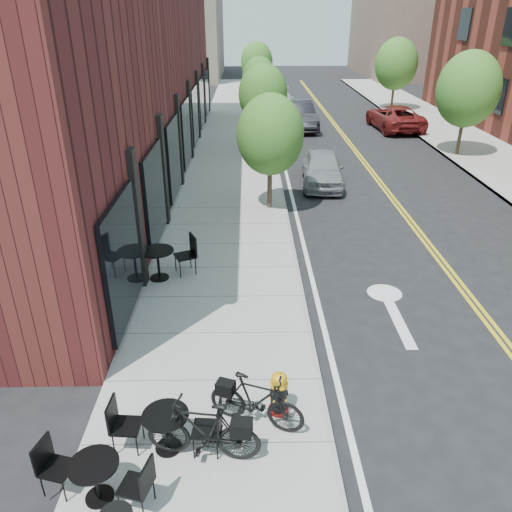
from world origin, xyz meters
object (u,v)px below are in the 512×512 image
object	(u,v)px
fire_hydrant	(279,393)
bistro_set_a	(96,476)
parked_car_c	(278,101)
bistro_set_b	(166,426)
bicycle_right	(256,401)
bistro_set_c	(158,260)
parked_car_b	(298,115)
parked_car_far	(394,117)
parked_car_a	(322,168)
bicycle_left	(203,430)

from	to	relation	value
fire_hydrant	bistro_set_a	xyz separation A→B (m)	(-2.59, -1.65, 0.05)
parked_car_c	bistro_set_b	bearing A→B (deg)	-96.67
bistro_set_a	bistro_set_b	world-z (taller)	bistro_set_b
bistro_set_a	bicycle_right	bearing A→B (deg)	46.41
bicycle_right	bistro_set_a	size ratio (longest dim) A/B	0.99
bistro_set_b	bistro_set_c	distance (m)	5.59
bicycle_right	bistro_set_c	size ratio (longest dim) A/B	0.84
bistro_set_a	bistro_set_b	size ratio (longest dim) A/B	0.98
bistro_set_a	parked_car_b	distance (m)	25.31
parked_car_far	bistro_set_a	bearing A→B (deg)	62.39
parked_car_a	parked_car_far	distance (m)	11.63
bistro_set_a	bistro_set_c	xyz separation A→B (m)	(-0.16, 6.37, 0.08)
parked_car_a	parked_car_c	xyz separation A→B (m)	(-0.80, 16.24, 0.05)
parked_car_far	bistro_set_c	bearing A→B (deg)	55.08
parked_car_b	bicycle_right	bearing A→B (deg)	-102.22
parked_car_b	bicycle_left	bearing A→B (deg)	-103.90
bicycle_right	bistro_set_b	world-z (taller)	bicycle_right
bistro_set_b	parked_car_c	xyz separation A→B (m)	(3.40, 29.65, 0.14)
bistro_set_a	parked_car_far	bearing A→B (deg)	81.65
bicycle_right	parked_car_c	size ratio (longest dim) A/B	0.33
parked_car_a	bistro_set_c	bearing A→B (deg)	-118.34
bistro_set_b	parked_car_a	xyz separation A→B (m)	(4.20, 13.41, 0.09)
bistro_set_c	parked_car_far	world-z (taller)	parked_car_far
bistro_set_c	parked_car_b	size ratio (longest dim) A/B	0.41
parked_car_a	parked_car_b	world-z (taller)	parked_car_b
bistro_set_b	parked_car_far	world-z (taller)	parked_car_far
bicycle_left	fire_hydrant	bearing A→B (deg)	137.03
bicycle_right	parked_car_far	bearing A→B (deg)	0.86
bicycle_left	parked_car_b	size ratio (longest dim) A/B	0.37
bistro_set_b	parked_car_a	size ratio (longest dim) A/B	0.43
bistro_set_c	bicycle_left	bearing A→B (deg)	-98.50
bistro_set_b	parked_car_far	distance (m)	25.56
parked_car_b	bistro_set_c	bearing A→B (deg)	-111.09
parked_car_a	parked_car_c	size ratio (longest dim) A/B	0.79
bicycle_left	bicycle_right	xyz separation A→B (m)	(0.80, 0.65, -0.04)
bicycle_right	parked_car_b	bearing A→B (deg)	13.95
parked_car_b	parked_car_c	bearing A→B (deg)	92.63
bistro_set_b	parked_car_c	bearing A→B (deg)	87.37
parked_car_c	bicycle_left	bearing A→B (deg)	-95.55
parked_car_c	parked_car_far	world-z (taller)	parked_car_c
bistro_set_b	parked_car_a	bearing A→B (deg)	76.52
bistro_set_b	bistro_set_c	world-z (taller)	bistro_set_c
bicycle_right	parked_car_far	xyz separation A→B (m)	(8.41, 23.14, 0.09)
fire_hydrant	bicycle_left	xyz separation A→B (m)	(-1.18, -0.95, 0.14)
parked_car_a	bistro_set_b	bearing A→B (deg)	-102.40
fire_hydrant	parked_car_c	distance (m)	28.92
bicycle_right	bistro_set_b	xyz separation A→B (m)	(-1.37, -0.48, -0.04)
fire_hydrant	bistro_set_b	world-z (taller)	bistro_set_b
fire_hydrant	parked_car_a	bearing A→B (deg)	71.15
bicycle_left	bistro_set_a	bearing A→B (deg)	-55.35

